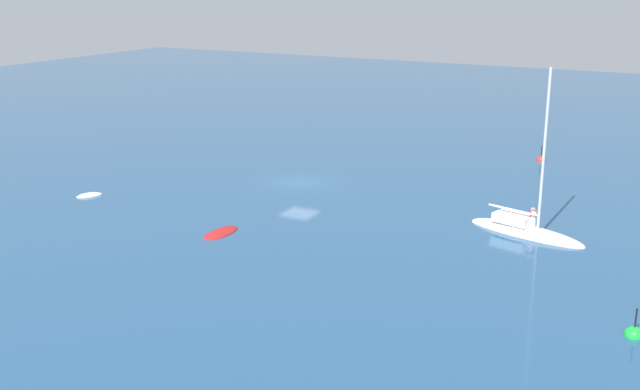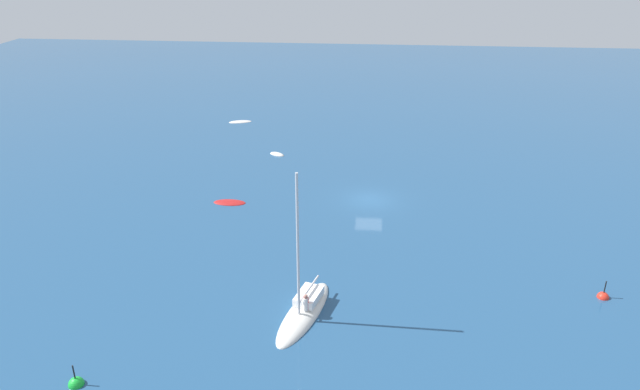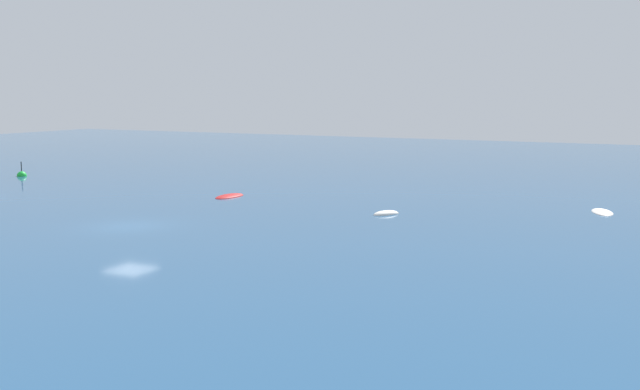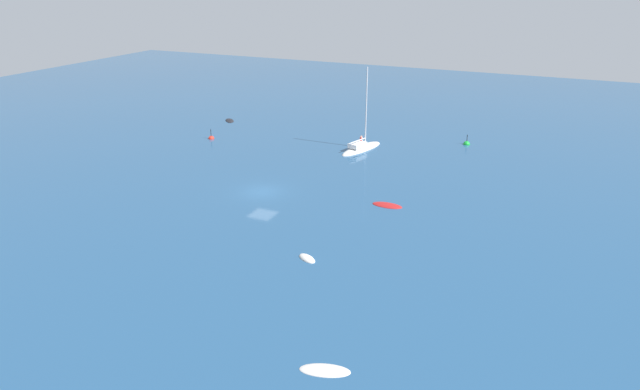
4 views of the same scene
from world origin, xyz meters
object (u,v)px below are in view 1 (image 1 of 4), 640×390
(tender, at_px, (221,233))
(mooring_buoy, at_px, (634,336))
(dinghy_1, at_px, (90,196))
(yacht, at_px, (525,231))
(channel_buoy, at_px, (541,160))

(tender, relative_size, mooring_buoy, 1.73)
(dinghy_1, height_order, yacht, yacht)
(dinghy_1, height_order, channel_buoy, channel_buoy)
(dinghy_1, relative_size, channel_buoy, 1.21)
(yacht, bearing_deg, mooring_buoy, -41.21)
(tender, bearing_deg, dinghy_1, -99.22)
(mooring_buoy, bearing_deg, yacht, -146.36)
(yacht, relative_size, mooring_buoy, 6.18)
(tender, height_order, mooring_buoy, mooring_buoy)
(channel_buoy, bearing_deg, dinghy_1, -44.05)
(dinghy_1, relative_size, mooring_buoy, 1.18)
(channel_buoy, xyz_separation_m, mooring_buoy, (31.61, 11.46, -0.00))
(tender, height_order, channel_buoy, channel_buoy)
(dinghy_1, bearing_deg, yacht, 133.39)
(dinghy_1, distance_m, mooring_buoy, 37.49)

